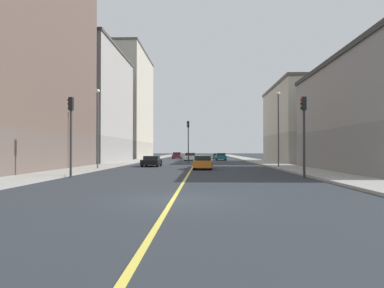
{
  "coord_description": "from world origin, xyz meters",
  "views": [
    {
      "loc": [
        1.12,
        -13.62,
        1.85
      ],
      "look_at": [
        -0.45,
        38.59,
        2.74
      ],
      "focal_mm": 34.17,
      "sensor_mm": 36.0,
      "label": 1
    }
  ],
  "objects_px": {
    "building_right_distant": "(128,106)",
    "street_lamp_left_near": "(278,122)",
    "car_maroon": "(177,156)",
    "traffic_light_left_near": "(304,125)",
    "building_right_corner": "(9,36)",
    "car_blue": "(191,156)",
    "car_teal": "(221,157)",
    "traffic_light_median_far": "(188,136)",
    "car_orange": "(203,162)",
    "car_white": "(190,157)",
    "traffic_light_right_near": "(71,125)",
    "car_black": "(152,161)",
    "building_left_near": "(377,116)",
    "building_right_midblock": "(93,106)",
    "car_green": "(217,156)",
    "street_lamp_right_near": "(98,120)",
    "building_left_mid": "(301,124)"
  },
  "relations": [
    {
      "from": "car_maroon",
      "to": "car_white",
      "type": "distance_m",
      "value": 14.39
    },
    {
      "from": "traffic_light_median_far",
      "to": "car_white",
      "type": "bearing_deg",
      "value": 90.46
    },
    {
      "from": "building_left_near",
      "to": "car_black",
      "type": "height_order",
      "value": "building_left_near"
    },
    {
      "from": "traffic_light_median_far",
      "to": "street_lamp_left_near",
      "type": "distance_m",
      "value": 17.68
    },
    {
      "from": "street_lamp_right_near",
      "to": "street_lamp_left_near",
      "type": "bearing_deg",
      "value": 10.91
    },
    {
      "from": "building_right_distant",
      "to": "traffic_light_median_far",
      "type": "relative_size",
      "value": 3.96
    },
    {
      "from": "car_maroon",
      "to": "traffic_light_left_near",
      "type": "bearing_deg",
      "value": -77.2
    },
    {
      "from": "car_teal",
      "to": "traffic_light_median_far",
      "type": "bearing_deg",
      "value": -110.56
    },
    {
      "from": "car_blue",
      "to": "building_right_distant",
      "type": "bearing_deg",
      "value": 143.64
    },
    {
      "from": "traffic_light_right_near",
      "to": "car_teal",
      "type": "height_order",
      "value": "traffic_light_right_near"
    },
    {
      "from": "building_right_midblock",
      "to": "car_green",
      "type": "bearing_deg",
      "value": 47.96
    },
    {
      "from": "building_right_midblock",
      "to": "car_white",
      "type": "xyz_separation_m",
      "value": [
        14.77,
        9.0,
        -8.05
      ]
    },
    {
      "from": "traffic_light_left_near",
      "to": "car_white",
      "type": "xyz_separation_m",
      "value": [
        -8.98,
        40.34,
        -2.89
      ]
    },
    {
      "from": "car_maroon",
      "to": "building_right_distant",
      "type": "bearing_deg",
      "value": 164.53
    },
    {
      "from": "building_left_near",
      "to": "car_green",
      "type": "distance_m",
      "value": 48.46
    },
    {
      "from": "building_right_corner",
      "to": "building_right_distant",
      "type": "distance_m",
      "value": 50.82
    },
    {
      "from": "building_left_mid",
      "to": "car_white",
      "type": "distance_m",
      "value": 20.28
    },
    {
      "from": "car_orange",
      "to": "street_lamp_right_near",
      "type": "bearing_deg",
      "value": -173.67
    },
    {
      "from": "traffic_light_median_far",
      "to": "car_teal",
      "type": "xyz_separation_m",
      "value": [
        5.38,
        14.34,
        -3.26
      ]
    },
    {
      "from": "car_orange",
      "to": "building_left_mid",
      "type": "bearing_deg",
      "value": 53.04
    },
    {
      "from": "building_left_near",
      "to": "street_lamp_left_near",
      "type": "height_order",
      "value": "building_left_near"
    },
    {
      "from": "building_right_corner",
      "to": "car_blue",
      "type": "height_order",
      "value": "building_right_corner"
    },
    {
      "from": "traffic_light_left_near",
      "to": "car_blue",
      "type": "xyz_separation_m",
      "value": [
        -9.17,
        46.74,
        -2.94
      ]
    },
    {
      "from": "building_left_near",
      "to": "car_blue",
      "type": "relative_size",
      "value": 4.68
    },
    {
      "from": "building_left_mid",
      "to": "building_right_midblock",
      "type": "xyz_separation_m",
      "value": [
        -31.75,
        0.84,
        2.92
      ]
    },
    {
      "from": "car_teal",
      "to": "building_right_corner",
      "type": "bearing_deg",
      "value": -119.69
    },
    {
      "from": "building_left_near",
      "to": "traffic_light_median_far",
      "type": "bearing_deg",
      "value": 128.66
    },
    {
      "from": "car_teal",
      "to": "building_left_mid",
      "type": "bearing_deg",
      "value": -45.44
    },
    {
      "from": "car_orange",
      "to": "traffic_light_left_near",
      "type": "bearing_deg",
      "value": -58.16
    },
    {
      "from": "car_green",
      "to": "building_left_near",
      "type": "bearing_deg",
      "value": -75.97
    },
    {
      "from": "building_left_mid",
      "to": "traffic_light_left_near",
      "type": "xyz_separation_m",
      "value": [
        -8.0,
        -30.5,
        -2.24
      ]
    },
    {
      "from": "street_lamp_left_near",
      "to": "building_left_mid",
      "type": "bearing_deg",
      "value": 68.01
    },
    {
      "from": "car_blue",
      "to": "traffic_light_right_near",
      "type": "bearing_deg",
      "value": -98.06
    },
    {
      "from": "building_right_distant",
      "to": "street_lamp_left_near",
      "type": "relative_size",
      "value": 3.09
    },
    {
      "from": "street_lamp_right_near",
      "to": "car_green",
      "type": "xyz_separation_m",
      "value": [
        13.06,
        43.8,
        -4.09
      ]
    },
    {
      "from": "building_left_near",
      "to": "building_left_mid",
      "type": "relative_size",
      "value": 1.08
    },
    {
      "from": "building_right_midblock",
      "to": "car_orange",
      "type": "height_order",
      "value": "building_right_midblock"
    },
    {
      "from": "building_right_midblock",
      "to": "car_teal",
      "type": "relative_size",
      "value": 5.11
    },
    {
      "from": "building_right_distant",
      "to": "car_black",
      "type": "relative_size",
      "value": 5.38
    },
    {
      "from": "building_left_mid",
      "to": "car_white",
      "type": "relative_size",
      "value": 4.38
    },
    {
      "from": "building_right_corner",
      "to": "traffic_light_right_near",
      "type": "distance_m",
      "value": 13.26
    },
    {
      "from": "traffic_light_median_far",
      "to": "car_maroon",
      "type": "xyz_separation_m",
      "value": [
        -3.47,
        26.5,
        -3.22
      ]
    },
    {
      "from": "building_right_midblock",
      "to": "car_orange",
      "type": "relative_size",
      "value": 4.77
    },
    {
      "from": "building_left_near",
      "to": "car_maroon",
      "type": "bearing_deg",
      "value": 113.15
    },
    {
      "from": "building_right_corner",
      "to": "building_right_distant",
      "type": "height_order",
      "value": "building_right_distant"
    },
    {
      "from": "street_lamp_left_near",
      "to": "car_black",
      "type": "height_order",
      "value": "street_lamp_left_near"
    },
    {
      "from": "traffic_light_right_near",
      "to": "street_lamp_left_near",
      "type": "height_order",
      "value": "street_lamp_left_near"
    },
    {
      "from": "car_maroon",
      "to": "car_green",
      "type": "xyz_separation_m",
      "value": [
        8.64,
        -0.76,
        -0.09
      ]
    },
    {
      "from": "building_right_distant",
      "to": "building_right_corner",
      "type": "bearing_deg",
      "value": -90.0
    },
    {
      "from": "street_lamp_right_near",
      "to": "car_black",
      "type": "xyz_separation_m",
      "value": [
        4.17,
        7.07,
        -4.09
      ]
    }
  ]
}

